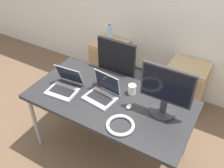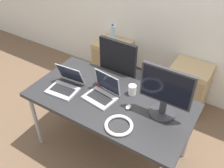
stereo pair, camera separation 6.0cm
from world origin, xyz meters
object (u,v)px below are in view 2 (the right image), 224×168
object	(u,v)px
cabinet_right	(188,87)
laptop_right	(102,93)
coffee_cup_white	(132,90)
coffee_cup_brown	(101,80)
mouse	(128,107)
cabinet_left	(112,62)
laptop_left	(65,85)
cable_coil	(119,125)
water_bottle	(113,34)
monitor	(165,93)
office_chair	(125,84)

from	to	relation	value
cabinet_right	laptop_right	xyz separation A→B (m)	(-0.54, -1.16, 0.49)
coffee_cup_white	coffee_cup_brown	bearing A→B (deg)	-172.53
cabinet_right	mouse	distance (m)	1.28
cabinet_left	laptop_left	bearing A→B (deg)	-79.68
cable_coil	cabinet_right	bearing A→B (deg)	81.60
water_bottle	monitor	xyz separation A→B (m)	(1.18, -1.07, 0.24)
water_bottle	cable_coil	size ratio (longest dim) A/B	1.13
laptop_right	water_bottle	bearing A→B (deg)	117.69
laptop_left	cable_coil	world-z (taller)	laptop_left
coffee_cup_brown	cable_coil	world-z (taller)	coffee_cup_brown
office_chair	water_bottle	bearing A→B (deg)	134.81
cabinet_right	mouse	bearing A→B (deg)	-101.98
office_chair	coffee_cup_white	world-z (taller)	office_chair
monitor	cable_coil	distance (m)	0.47
laptop_right	office_chair	bearing A→B (deg)	99.54
laptop_left	coffee_cup_white	size ratio (longest dim) A/B	3.12
cabinet_right	monitor	bearing A→B (deg)	-87.96
mouse	office_chair	bearing A→B (deg)	120.97
water_bottle	coffee_cup_brown	bearing A→B (deg)	-64.15
cabinet_left	cable_coil	bearing A→B (deg)	-56.22
cabinet_left	coffee_cup_white	world-z (taller)	coffee_cup_white
cabinet_right	coffee_cup_brown	xyz separation A→B (m)	(-0.65, -1.01, 0.50)
laptop_left	laptop_right	xyz separation A→B (m)	(0.38, 0.09, 0.00)
laptop_left	monitor	distance (m)	0.99
office_chair	monitor	xyz separation A→B (m)	(0.69, -0.57, 0.57)
office_chair	cable_coil	size ratio (longest dim) A/B	4.56
cabinet_left	mouse	size ratio (longest dim) A/B	9.39
water_bottle	cable_coil	world-z (taller)	water_bottle
mouse	cable_coil	world-z (taller)	mouse
laptop_right	cabinet_left	bearing A→B (deg)	117.74
office_chair	laptop_left	bearing A→B (deg)	-109.81
office_chair	coffee_cup_brown	bearing A→B (deg)	-90.67
office_chair	water_bottle	size ratio (longest dim) A/B	4.03
cabinet_right	monitor	distance (m)	1.27
laptop_left	coffee_cup_brown	distance (m)	0.35
mouse	cabinet_right	bearing A→B (deg)	78.02
water_bottle	coffee_cup_white	world-z (taller)	water_bottle
office_chair	coffee_cup_brown	distance (m)	0.64
mouse	monitor	bearing A→B (deg)	19.17
laptop_right	coffee_cup_brown	distance (m)	0.19
cabinet_right	coffee_cup_white	world-z (taller)	coffee_cup_white
monitor	coffee_cup_brown	xyz separation A→B (m)	(-0.69, 0.06, -0.18)
cabinet_left	water_bottle	distance (m)	0.45
monitor	cable_coil	world-z (taller)	monitor
laptop_left	laptop_right	world-z (taller)	laptop_right
monitor	mouse	distance (m)	0.38
cabinet_left	coffee_cup_white	bearing A→B (deg)	-49.41
coffee_cup_white	mouse	bearing A→B (deg)	-70.82
laptop_left	monitor	size ratio (longest dim) A/B	0.65
office_chair	cabinet_left	bearing A→B (deg)	134.94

